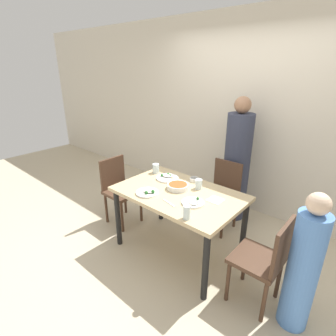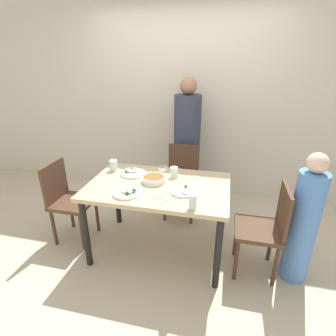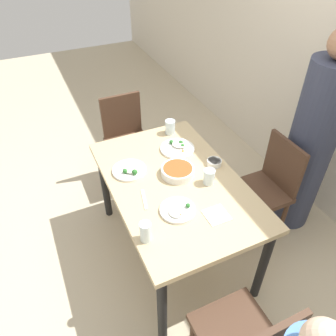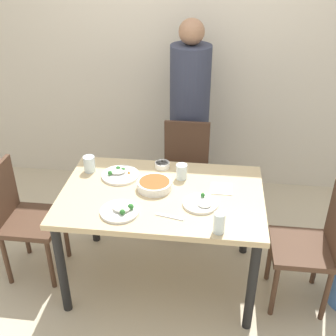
# 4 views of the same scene
# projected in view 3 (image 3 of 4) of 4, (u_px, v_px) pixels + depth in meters

# --- Properties ---
(ground_plane) EXTENTS (10.00, 10.00, 0.00)m
(ground_plane) POSITION_uv_depth(u_px,v_px,m) (174.00, 249.00, 2.72)
(ground_plane) COLOR beige
(dining_table) EXTENTS (1.33, 0.86, 0.76)m
(dining_table) POSITION_uv_depth(u_px,v_px,m) (175.00, 190.00, 2.29)
(dining_table) COLOR tan
(dining_table) RESTS_ON ground_plane
(chair_adult_spot) EXTENTS (0.40, 0.40, 0.88)m
(chair_adult_spot) POSITION_uv_depth(u_px,v_px,m) (266.00, 186.00, 2.59)
(chair_adult_spot) COLOR #4C3323
(chair_adult_spot) RESTS_ON ground_plane
(chair_empty_left) EXTENTS (0.40, 0.40, 0.88)m
(chair_empty_left) POSITION_uv_depth(u_px,v_px,m) (127.00, 138.00, 3.10)
(chair_empty_left) COLOR #4C3323
(chair_empty_left) RESTS_ON ground_plane
(person_adult) EXTENTS (0.34, 0.34, 1.66)m
(person_adult) POSITION_uv_depth(u_px,v_px,m) (310.00, 147.00, 2.52)
(person_adult) COLOR #33384C
(person_adult) RESTS_ON ground_plane
(bowl_curry) EXTENTS (0.23, 0.23, 0.05)m
(bowl_curry) POSITION_uv_depth(u_px,v_px,m) (178.00, 171.00, 2.27)
(bowl_curry) COLOR white
(bowl_curry) RESTS_ON dining_table
(plate_rice_adult) EXTENTS (0.22, 0.22, 0.05)m
(plate_rice_adult) POSITION_uv_depth(u_px,v_px,m) (178.00, 210.00, 2.01)
(plate_rice_adult) COLOR white
(plate_rice_adult) RESTS_ON dining_table
(plate_rice_child) EXTENTS (0.26, 0.26, 0.06)m
(plate_rice_child) POSITION_uv_depth(u_px,v_px,m) (178.00, 147.00, 2.51)
(plate_rice_child) COLOR white
(plate_rice_child) RESTS_ON dining_table
(plate_noodles) EXTENTS (0.24, 0.24, 0.06)m
(plate_noodles) POSITION_uv_depth(u_px,v_px,m) (130.00, 170.00, 2.30)
(plate_noodles) COLOR white
(plate_noodles) RESTS_ON dining_table
(bowl_rice_small) EXTENTS (0.11, 0.11, 0.04)m
(bowl_rice_small) POSITION_uv_depth(u_px,v_px,m) (214.00, 162.00, 2.36)
(bowl_rice_small) COLOR white
(bowl_rice_small) RESTS_ON dining_table
(glass_water_tall) EXTENTS (0.08, 0.08, 0.12)m
(glass_water_tall) POSITION_uv_depth(u_px,v_px,m) (170.00, 127.00, 2.65)
(glass_water_tall) COLOR silver
(glass_water_tall) RESTS_ON dining_table
(glass_water_short) EXTENTS (0.07, 0.07, 0.13)m
(glass_water_short) POSITION_uv_depth(u_px,v_px,m) (146.00, 232.00, 1.81)
(glass_water_short) COLOR silver
(glass_water_short) RESTS_ON dining_table
(glass_water_center) EXTENTS (0.08, 0.08, 0.11)m
(glass_water_center) POSITION_uv_depth(u_px,v_px,m) (209.00, 177.00, 2.19)
(glass_water_center) COLOR silver
(glass_water_center) RESTS_ON dining_table
(napkin_folded) EXTENTS (0.14, 0.14, 0.01)m
(napkin_folded) POSITION_uv_depth(u_px,v_px,m) (216.00, 215.00, 1.99)
(napkin_folded) COLOR white
(napkin_folded) RESTS_ON dining_table
(fork_steel) EXTENTS (0.18, 0.06, 0.01)m
(fork_steel) POSITION_uv_depth(u_px,v_px,m) (144.00, 199.00, 2.09)
(fork_steel) COLOR silver
(fork_steel) RESTS_ON dining_table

